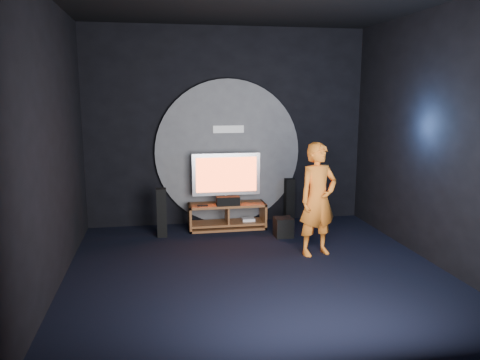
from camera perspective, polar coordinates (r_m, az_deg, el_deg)
name	(u,v)px	position (r m, az deg, el deg)	size (l,w,h in m)	color
floor	(256,271)	(6.39, 1.99, -11.00)	(5.00, 5.00, 0.00)	black
back_wall	(227,127)	(8.43, -1.54, 6.47)	(5.00, 0.04, 3.50)	black
front_wall	(327,173)	(3.59, 10.59, 0.83)	(5.00, 0.04, 3.50)	black
left_wall	(50,144)	(5.97, -22.13, 4.03)	(0.04, 5.00, 3.50)	black
right_wall	(436,138)	(6.95, 22.74, 4.80)	(0.04, 5.00, 3.50)	black
wall_disc_panel	(228,152)	(8.42, -1.47, 3.40)	(2.60, 0.11, 2.60)	#515156
media_console	(227,218)	(8.24, -1.54, -4.61)	(1.34, 0.45, 0.45)	#9A602F
tv	(226,176)	(8.14, -1.69, 0.50)	(1.19, 0.22, 0.88)	silver
center_speaker	(228,201)	(8.04, -1.47, -2.57)	(0.40, 0.15, 0.15)	black
remote	(203,206)	(8.00, -4.57, -3.13)	(0.18, 0.05, 0.02)	black
tower_speaker_left	(162,213)	(7.84, -9.53, -3.95)	(0.16, 0.18, 0.81)	black
tower_speaker_right	(289,201)	(8.64, 6.04, -2.52)	(0.16, 0.18, 0.81)	black
subwoofer	(283,227)	(7.82, 5.31, -5.74)	(0.29, 0.29, 0.32)	black
player	(318,199)	(6.88, 9.47, -2.34)	(0.61, 0.40, 1.66)	orange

